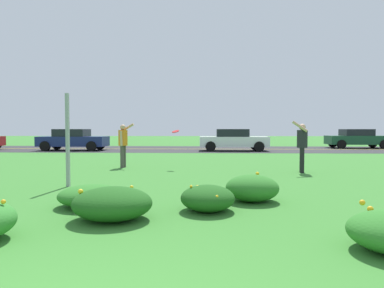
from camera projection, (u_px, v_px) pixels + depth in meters
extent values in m
plane|color=#387A2D|center=(184.00, 166.00, 13.23)|extent=(120.00, 120.00, 0.00)
cube|color=#2D2D30|center=(195.00, 149.00, 24.75)|extent=(120.00, 8.36, 0.01)
cube|color=yellow|center=(195.00, 149.00, 24.75)|extent=(120.00, 0.16, 0.00)
sphere|color=gold|center=(380.00, 217.00, 4.11)|extent=(0.07, 0.07, 0.07)
sphere|color=gold|center=(370.00, 209.00, 4.25)|extent=(0.08, 0.08, 0.08)
sphere|color=gold|center=(362.00, 203.00, 4.43)|extent=(0.07, 0.07, 0.07)
ellipsoid|color=#2D7526|center=(92.00, 196.00, 6.33)|extent=(1.24, 1.11, 0.40)
sphere|color=gold|center=(89.00, 193.00, 5.92)|extent=(0.06, 0.06, 0.06)
sphere|color=gold|center=(92.00, 195.00, 6.08)|extent=(0.07, 0.07, 0.07)
sphere|color=gold|center=(88.00, 188.00, 6.49)|extent=(0.06, 0.06, 0.06)
ellipsoid|color=#1E5619|center=(208.00, 198.00, 5.98)|extent=(0.95, 1.00, 0.45)
sphere|color=yellow|center=(187.00, 195.00, 5.97)|extent=(0.06, 0.06, 0.06)
sphere|color=yellow|center=(217.00, 197.00, 5.58)|extent=(0.06, 0.06, 0.06)
sphere|color=yellow|center=(191.00, 187.00, 5.96)|extent=(0.05, 0.05, 0.05)
sphere|color=yellow|center=(222.00, 194.00, 5.94)|extent=(0.06, 0.06, 0.06)
sphere|color=yellow|center=(198.00, 188.00, 6.09)|extent=(0.09, 0.09, 0.09)
sphere|color=yellow|center=(202.00, 190.00, 6.26)|extent=(0.05, 0.05, 0.05)
sphere|color=yellow|center=(200.00, 196.00, 6.01)|extent=(0.08, 0.08, 0.08)
ellipsoid|color=#1E5619|center=(112.00, 204.00, 5.38)|extent=(1.26, 1.13, 0.52)
sphere|color=yellow|center=(122.00, 203.00, 5.01)|extent=(0.06, 0.06, 0.06)
sphere|color=yellow|center=(132.00, 187.00, 5.88)|extent=(0.06, 0.06, 0.06)
sphere|color=yellow|center=(126.00, 200.00, 5.26)|extent=(0.09, 0.09, 0.09)
sphere|color=yellow|center=(145.00, 199.00, 5.50)|extent=(0.05, 0.05, 0.05)
sphere|color=yellow|center=(81.00, 192.00, 5.36)|extent=(0.08, 0.08, 0.08)
sphere|color=gold|center=(3.00, 202.00, 4.41)|extent=(0.06, 0.06, 0.06)
ellipsoid|color=#2D7526|center=(252.00, 188.00, 6.78)|extent=(1.06, 0.99, 0.53)
sphere|color=yellow|center=(271.00, 185.00, 6.66)|extent=(0.07, 0.07, 0.07)
sphere|color=yellow|center=(242.00, 177.00, 6.86)|extent=(0.06, 0.06, 0.06)
sphere|color=yellow|center=(243.00, 181.00, 7.00)|extent=(0.07, 0.07, 0.07)
sphere|color=yellow|center=(257.00, 174.00, 6.87)|extent=(0.07, 0.07, 0.07)
sphere|color=yellow|center=(268.00, 180.00, 6.72)|extent=(0.06, 0.06, 0.06)
sphere|color=yellow|center=(235.00, 182.00, 6.82)|extent=(0.07, 0.07, 0.07)
cube|color=#93969B|center=(68.00, 140.00, 8.48)|extent=(0.07, 0.10, 2.33)
cylinder|color=orange|center=(123.00, 138.00, 12.78)|extent=(0.34, 0.34, 0.58)
sphere|color=tan|center=(123.00, 127.00, 12.76)|extent=(0.21, 0.21, 0.21)
cylinder|color=#4C4742|center=(124.00, 156.00, 12.89)|extent=(0.14, 0.14, 0.82)
cylinder|color=#4C4742|center=(122.00, 157.00, 12.72)|extent=(0.14, 0.14, 0.82)
cylinder|color=tan|center=(127.00, 128.00, 12.93)|extent=(0.53, 0.19, 0.34)
cylinder|color=tan|center=(121.00, 138.00, 12.58)|extent=(0.13, 0.11, 0.55)
cylinder|color=#232328|center=(302.00, 139.00, 11.25)|extent=(0.34, 0.34, 0.58)
sphere|color=tan|center=(302.00, 127.00, 11.24)|extent=(0.21, 0.21, 0.21)
cylinder|color=black|center=(302.00, 160.00, 11.20)|extent=(0.14, 0.14, 0.83)
cylinder|color=black|center=(302.00, 160.00, 11.37)|extent=(0.14, 0.14, 0.83)
cylinder|color=tan|center=(300.00, 126.00, 11.07)|extent=(0.51, 0.19, 0.39)
cylinder|color=tan|center=(301.00, 139.00, 11.45)|extent=(0.13, 0.11, 0.55)
cylinder|color=red|center=(176.00, 131.00, 12.39)|extent=(0.28, 0.26, 0.14)
torus|color=red|center=(176.00, 132.00, 12.39)|extent=(0.28, 0.26, 0.14)
cube|color=navy|center=(73.00, 141.00, 23.21)|extent=(4.50, 1.82, 0.66)
cube|color=black|center=(72.00, 133.00, 23.19)|extent=(2.10, 1.64, 0.52)
cylinder|color=black|center=(100.00, 145.00, 24.04)|extent=(0.66, 0.22, 0.66)
cylinder|color=black|center=(91.00, 146.00, 22.26)|extent=(0.66, 0.22, 0.66)
cylinder|color=black|center=(57.00, 145.00, 24.18)|extent=(0.66, 0.22, 0.66)
cylinder|color=black|center=(45.00, 146.00, 22.40)|extent=(0.66, 0.22, 0.66)
cube|color=silver|center=(234.00, 142.00, 22.72)|extent=(4.50, 1.82, 0.66)
cube|color=black|center=(232.00, 133.00, 22.70)|extent=(2.10, 1.64, 0.52)
cylinder|color=black|center=(255.00, 145.00, 23.56)|extent=(0.66, 0.22, 0.66)
cylinder|color=black|center=(259.00, 147.00, 21.78)|extent=(0.66, 0.22, 0.66)
cylinder|color=black|center=(210.00, 145.00, 23.69)|extent=(0.66, 0.22, 0.66)
cylinder|color=black|center=(211.00, 146.00, 21.92)|extent=(0.66, 0.22, 0.66)
cube|color=#194C2D|center=(358.00, 140.00, 26.05)|extent=(4.50, 1.82, 0.66)
cube|color=black|center=(356.00, 133.00, 26.03)|extent=(2.10, 1.64, 0.52)
cylinder|color=black|center=(373.00, 143.00, 26.88)|extent=(0.66, 0.22, 0.66)
cylinder|color=black|center=(384.00, 144.00, 25.11)|extent=(0.66, 0.22, 0.66)
cylinder|color=black|center=(333.00, 143.00, 27.02)|extent=(0.66, 0.22, 0.66)
cylinder|color=black|center=(341.00, 144.00, 25.24)|extent=(0.66, 0.22, 0.66)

